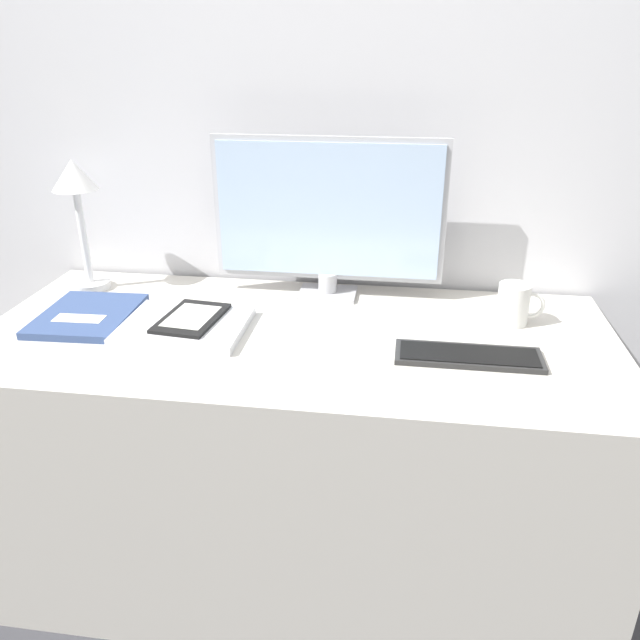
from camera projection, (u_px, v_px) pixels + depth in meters
ground_plane at (287, 612)px, 1.60m from camera, size 10.00×10.00×0.00m
wall_back at (318, 98)px, 1.62m from camera, size 3.60×0.05×2.40m
desk at (298, 453)px, 1.63m from camera, size 1.51×0.68×0.70m
monitor at (328, 215)px, 1.61m from camera, size 0.60×0.11×0.42m
keyboard at (468, 356)px, 1.36m from camera, size 0.32×0.11×0.01m
laptop at (185, 326)px, 1.49m from camera, size 0.29×0.24×0.02m
ereader at (191, 318)px, 1.50m from camera, size 0.15×0.21×0.01m
desk_lamp at (77, 198)px, 1.65m from camera, size 0.12×0.12×0.36m
notebook at (88, 315)px, 1.56m from camera, size 0.23×0.28×0.02m
coffee_mug at (514, 304)px, 1.51m from camera, size 0.11×0.08×0.10m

